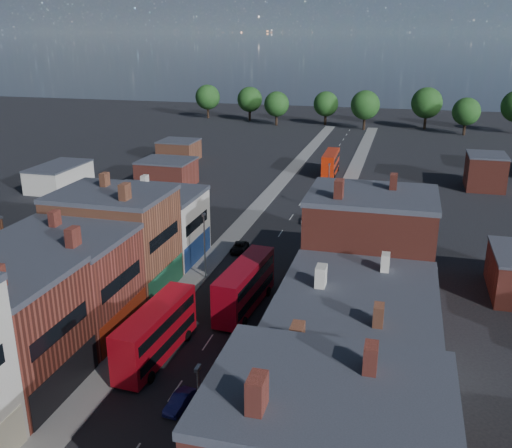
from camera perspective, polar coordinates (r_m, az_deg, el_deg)
The scene contains 14 objects.
pavement_west at distance 86.81m, azimuth -1.44°, elevation -0.12°, with size 3.00×200.00×0.12m, color gray.
pavement_east at distance 84.29m, azimuth 7.08°, elevation -0.85°, with size 3.00×200.00×0.12m, color gray.
terrace_east at distance 36.13m, azimuth 8.13°, elevation -18.17°, with size 12.00×80.00×12.81m, color maroon.
lamp_post_1 at distance 38.79m, azimuth -5.69°, elevation -18.27°, with size 0.25×0.70×8.12m.
lamp_post_2 at distance 66.97m, azimuth -5.17°, elevation -1.76°, with size 0.25×0.70×8.12m.
lamp_post_3 at distance 92.59m, azimuth 7.27°, elevation 3.93°, with size 0.25×0.70×8.12m.
bus_0 at distance 52.36m, azimuth -9.97°, elevation -10.55°, with size 3.43×11.55×4.93m.
bus_1 at distance 60.20m, azimuth -1.13°, elevation -6.14°, with size 3.69×11.91×5.06m.
bus_2 at distance 118.64m, azimuth 7.47°, elevation 6.10°, with size 2.94×11.02×4.74m.
car_1 at distance 46.99m, azimuth -7.64°, elevation -17.17°, with size 1.22×3.49×1.15m, color #131654.
car_2 at distance 76.46m, azimuth -1.68°, elevation -2.36°, with size 1.91×4.15×1.15m, color black.
car_3 at distance 88.50m, azimuth 5.22°, elevation 0.52°, with size 1.58×3.89×1.13m, color white.
ped_1 at distance 59.32m, azimuth -11.34°, elevation -8.87°, with size 0.78×0.43×1.60m, color #3C1818.
ped_3 at distance 62.11m, azimuth 3.57°, elevation -7.12°, with size 1.03×0.47×1.76m, color #504A45.
Camera 1 is at (16.62, -28.90, 27.92)m, focal length 40.00 mm.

